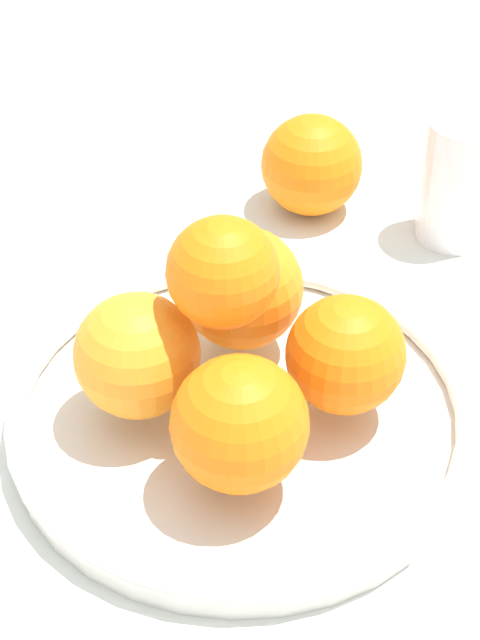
{
  "coord_description": "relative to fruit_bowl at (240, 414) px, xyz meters",
  "views": [
    {
      "loc": [
        0.2,
        -0.45,
        0.5
      ],
      "look_at": [
        0.0,
        0.0,
        0.09
      ],
      "focal_mm": 60.0,
      "sensor_mm": 36.0,
      "label": 1
    }
  ],
  "objects": [
    {
      "name": "orange_pile",
      "position": [
        -0.0,
        -0.0,
        0.06
      ],
      "size": [
        0.19,
        0.2,
        0.13
      ],
      "color": "orange",
      "rests_on": "fruit_bowl"
    },
    {
      "name": "stray_orange",
      "position": [
        -0.05,
        0.26,
        0.03
      ],
      "size": [
        0.08,
        0.08,
        0.08
      ],
      "primitive_type": "sphere",
      "color": "orange",
      "rests_on": "ground_plane"
    },
    {
      "name": "fruit_bowl",
      "position": [
        0.0,
        0.0,
        0.0
      ],
      "size": [
        0.3,
        0.3,
        0.03
      ],
      "color": "silver",
      "rests_on": "ground_plane"
    },
    {
      "name": "drinking_glass",
      "position": [
        0.06,
        0.27,
        0.04
      ],
      "size": [
        0.06,
        0.06,
        0.1
      ],
      "primitive_type": "cylinder",
      "color": "white",
      "rests_on": "ground_plane"
    },
    {
      "name": "ground_plane",
      "position": [
        0.0,
        0.0,
        -0.01
      ],
      "size": [
        4.0,
        4.0,
        0.0
      ],
      "primitive_type": "plane",
      "color": "silver"
    }
  ]
}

